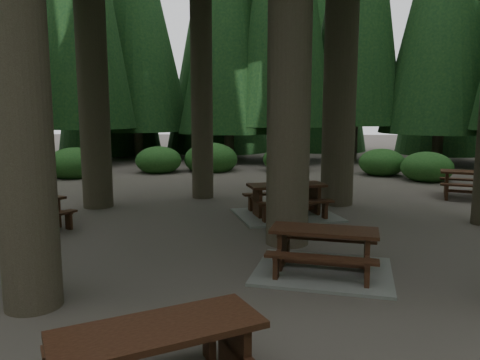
{
  "coord_description": "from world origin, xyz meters",
  "views": [
    {
      "loc": [
        0.3,
        -8.91,
        2.67
      ],
      "look_at": [
        -0.19,
        1.33,
        1.1
      ],
      "focal_mm": 35.0,
      "sensor_mm": 36.0,
      "label": 1
    }
  ],
  "objects_px": {
    "picnic_table_c": "(286,205)",
    "picnic_table_d": "(474,181)",
    "picnic_table_b": "(27,212)",
    "picnic_table_a": "(323,258)",
    "picnic_table_e": "(159,355)"
  },
  "relations": [
    {
      "from": "picnic_table_d",
      "to": "picnic_table_e",
      "type": "height_order",
      "value": "picnic_table_d"
    },
    {
      "from": "picnic_table_b",
      "to": "picnic_table_d",
      "type": "relative_size",
      "value": 0.9
    },
    {
      "from": "picnic_table_c",
      "to": "picnic_table_b",
      "type": "bearing_deg",
      "value": -178.73
    },
    {
      "from": "picnic_table_a",
      "to": "picnic_table_d",
      "type": "relative_size",
      "value": 1.11
    },
    {
      "from": "picnic_table_b",
      "to": "picnic_table_c",
      "type": "height_order",
      "value": "picnic_table_c"
    },
    {
      "from": "picnic_table_a",
      "to": "picnic_table_e",
      "type": "height_order",
      "value": "picnic_table_e"
    },
    {
      "from": "picnic_table_b",
      "to": "picnic_table_c",
      "type": "relative_size",
      "value": 0.71
    },
    {
      "from": "picnic_table_a",
      "to": "picnic_table_b",
      "type": "distance_m",
      "value": 6.48
    },
    {
      "from": "picnic_table_c",
      "to": "picnic_table_d",
      "type": "xyz_separation_m",
      "value": [
        5.73,
        2.66,
        0.25
      ]
    },
    {
      "from": "picnic_table_b",
      "to": "picnic_table_d",
      "type": "bearing_deg",
      "value": -40.76
    },
    {
      "from": "picnic_table_c",
      "to": "picnic_table_d",
      "type": "height_order",
      "value": "picnic_table_c"
    },
    {
      "from": "picnic_table_a",
      "to": "picnic_table_b",
      "type": "bearing_deg",
      "value": 171.61
    },
    {
      "from": "picnic_table_a",
      "to": "picnic_table_d",
      "type": "distance_m",
      "value": 8.58
    },
    {
      "from": "picnic_table_d",
      "to": "picnic_table_e",
      "type": "xyz_separation_m",
      "value": [
        -7.23,
        -10.35,
        -0.01
      ]
    },
    {
      "from": "picnic_table_b",
      "to": "picnic_table_c",
      "type": "distance_m",
      "value": 5.98
    }
  ]
}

